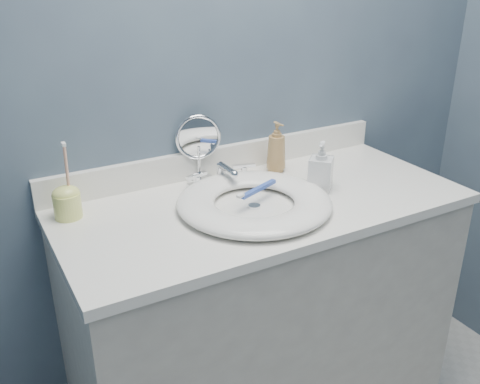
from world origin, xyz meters
TOP-DOWN VIEW (x-y plane):
  - back_wall at (0.00, 1.25)m, footprint 2.20×0.02m
  - vanity_cabinet at (0.00, 0.97)m, footprint 1.20×0.55m
  - countertop at (0.00, 0.97)m, footprint 1.22×0.57m
  - backsplash at (0.00, 1.24)m, footprint 1.22×0.02m
  - basin at (-0.05, 0.94)m, footprint 0.45×0.45m
  - drain at (-0.05, 0.94)m, footprint 0.04×0.04m
  - faucet at (-0.05, 1.14)m, footprint 0.25×0.13m
  - makeup_mirror at (-0.10, 1.21)m, footprint 0.15×0.08m
  - soap_bottle_amber at (0.16, 1.16)m, footprint 0.07×0.07m
  - soap_bottle_clear at (0.20, 0.96)m, footprint 0.10×0.10m
  - toothbrush_holder at (-0.53, 1.15)m, footprint 0.08×0.08m
  - toothbrush_lying at (-0.03, 0.97)m, footprint 0.17×0.08m

SIDE VIEW (x-z plane):
  - vanity_cabinet at x=0.00m, z-range 0.00..0.85m
  - countertop at x=0.00m, z-range 0.85..0.88m
  - drain at x=-0.05m, z-range 0.88..0.89m
  - basin at x=-0.05m, z-range 0.88..0.92m
  - faucet at x=-0.05m, z-range 0.87..0.95m
  - toothbrush_lying at x=-0.03m, z-range 0.92..0.93m
  - backsplash at x=0.00m, z-range 0.88..0.97m
  - toothbrush_holder at x=-0.53m, z-range 0.82..1.04m
  - soap_bottle_clear at x=0.20m, z-range 0.88..1.03m
  - soap_bottle_amber at x=0.16m, z-range 0.88..1.05m
  - makeup_mirror at x=-0.10m, z-range 0.89..1.11m
  - back_wall at x=0.00m, z-range 0.00..2.40m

